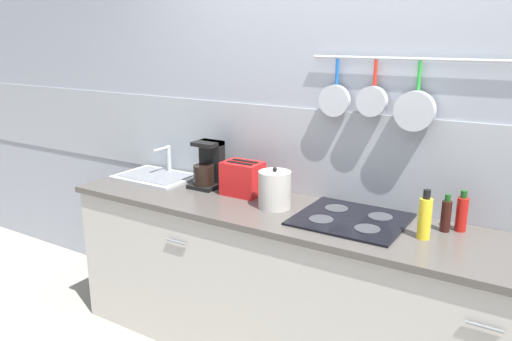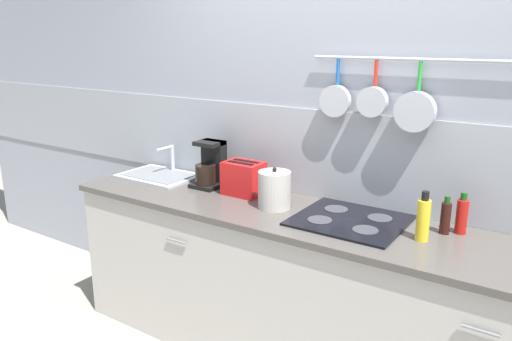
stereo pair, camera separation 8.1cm
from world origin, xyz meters
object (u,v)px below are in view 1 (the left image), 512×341
(bottle_vinegar, at_px, (462,213))
(bottle_cooking_wine, at_px, (446,215))
(toaster, at_px, (243,178))
(bottle_olive_oil, at_px, (425,217))
(coffee_maker, at_px, (208,168))
(kettle, at_px, (275,190))

(bottle_vinegar, bearing_deg, bottle_cooking_wine, -144.33)
(toaster, distance_m, bottle_olive_oil, 1.07)
(coffee_maker, height_order, bottle_cooking_wine, coffee_maker)
(kettle, relative_size, bottle_cooking_wine, 1.23)
(bottle_olive_oil, height_order, bottle_vinegar, bottle_olive_oil)
(bottle_olive_oil, bearing_deg, bottle_vinegar, 55.70)
(bottle_olive_oil, xyz_separation_m, bottle_vinegar, (0.13, 0.19, -0.01))
(coffee_maker, bearing_deg, bottle_olive_oil, -5.77)
(toaster, relative_size, bottle_vinegar, 1.20)
(kettle, bearing_deg, bottle_cooking_wine, 8.91)
(bottle_cooking_wine, distance_m, bottle_vinegar, 0.08)
(coffee_maker, xyz_separation_m, toaster, (0.27, -0.03, -0.02))
(kettle, bearing_deg, toaster, 160.01)
(coffee_maker, distance_m, toaster, 0.27)
(bottle_cooking_wine, bearing_deg, bottle_olive_oil, -114.66)
(kettle, xyz_separation_m, bottle_olive_oil, (0.79, -0.01, 0.00))
(toaster, bearing_deg, bottle_cooking_wine, 1.80)
(toaster, distance_m, bottle_vinegar, 1.19)
(coffee_maker, bearing_deg, toaster, -6.02)
(toaster, relative_size, bottle_cooking_wine, 1.31)
(toaster, height_order, bottle_cooking_wine, toaster)
(kettle, height_order, bottle_olive_oil, bottle_olive_oil)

